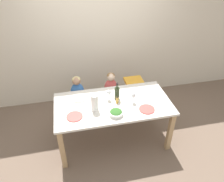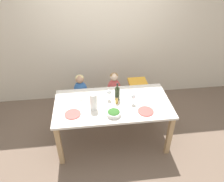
# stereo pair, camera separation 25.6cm
# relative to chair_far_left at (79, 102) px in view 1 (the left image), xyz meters

# --- Properties ---
(ground_plane) EXTENTS (14.00, 14.00, 0.00)m
(ground_plane) POSITION_rel_chair_far_left_xyz_m (0.50, -0.67, -0.37)
(ground_plane) COLOR #705B4C
(wall_back) EXTENTS (10.00, 0.06, 2.70)m
(wall_back) POSITION_rel_chair_far_left_xyz_m (0.50, 0.69, 0.98)
(wall_back) COLOR beige
(wall_back) RESTS_ON ground_plane
(dining_table) EXTENTS (1.78, 0.91, 0.78)m
(dining_table) POSITION_rel_chair_far_left_xyz_m (0.50, -0.67, 0.31)
(dining_table) COLOR silver
(dining_table) RESTS_ON ground_plane
(chair_far_left) EXTENTS (0.39, 0.38, 0.45)m
(chair_far_left) POSITION_rel_chair_far_left_xyz_m (0.00, 0.00, 0.00)
(chair_far_left) COLOR silver
(chair_far_left) RESTS_ON ground_plane
(chair_far_center) EXTENTS (0.39, 0.38, 0.45)m
(chair_far_center) POSITION_rel_chair_far_left_xyz_m (0.61, 0.00, 0.00)
(chair_far_center) COLOR silver
(chair_far_center) RESTS_ON ground_plane
(chair_right_highchair) EXTENTS (0.33, 0.33, 0.71)m
(chair_right_highchair) POSITION_rel_chair_far_left_xyz_m (1.05, -0.00, 0.17)
(chair_right_highchair) COLOR silver
(chair_right_highchair) RESTS_ON ground_plane
(person_child_left) EXTENTS (0.24, 0.20, 0.46)m
(person_child_left) POSITION_rel_chair_far_left_xyz_m (0.00, 0.00, 0.30)
(person_child_left) COLOR #3366B2
(person_child_left) RESTS_ON chair_far_left
(person_child_center) EXTENTS (0.24, 0.20, 0.46)m
(person_child_center) POSITION_rel_chair_far_left_xyz_m (0.61, 0.00, 0.30)
(person_child_center) COLOR #C64C4C
(person_child_center) RESTS_ON chair_far_center
(wine_bottle) EXTENTS (0.08, 0.08, 0.29)m
(wine_bottle) POSITION_rel_chair_far_left_xyz_m (0.58, -0.57, 0.52)
(wine_bottle) COLOR #232D19
(wine_bottle) RESTS_ON dining_table
(paper_towel_roll) EXTENTS (0.11, 0.11, 0.26)m
(paper_towel_roll) POSITION_rel_chair_far_left_xyz_m (0.21, -0.76, 0.53)
(paper_towel_roll) COLOR white
(paper_towel_roll) RESTS_ON dining_table
(wine_glass_near) EXTENTS (0.07, 0.07, 0.18)m
(wine_glass_near) POSITION_rel_chair_far_left_xyz_m (0.81, -0.71, 0.53)
(wine_glass_near) COLOR white
(wine_glass_near) RESTS_ON dining_table
(wine_glass_far) EXTENTS (0.07, 0.07, 0.18)m
(wine_glass_far) POSITION_rel_chair_far_left_xyz_m (0.45, -0.56, 0.53)
(wine_glass_far) COLOR white
(wine_glass_far) RESTS_ON dining_table
(salad_bowl_large) EXTENTS (0.20, 0.20, 0.08)m
(salad_bowl_large) POSITION_rel_chair_far_left_xyz_m (0.48, -0.94, 0.44)
(salad_bowl_large) COLOR white
(salad_bowl_large) RESTS_ON dining_table
(dinner_plate_front_left) EXTENTS (0.23, 0.23, 0.01)m
(dinner_plate_front_left) POSITION_rel_chair_far_left_xyz_m (-0.10, -0.86, 0.41)
(dinner_plate_front_left) COLOR #D14C47
(dinner_plate_front_left) RESTS_ON dining_table
(dinner_plate_back_left) EXTENTS (0.23, 0.23, 0.01)m
(dinner_plate_back_left) POSITION_rel_chair_far_left_xyz_m (-0.00, -0.44, 0.41)
(dinner_plate_back_left) COLOR silver
(dinner_plate_back_left) RESTS_ON dining_table
(dinner_plate_back_right) EXTENTS (0.23, 0.23, 0.01)m
(dinner_plate_back_right) POSITION_rel_chair_far_left_xyz_m (1.09, -0.45, 0.41)
(dinner_plate_back_right) COLOR silver
(dinner_plate_back_right) RESTS_ON dining_table
(dinner_plate_front_right) EXTENTS (0.23, 0.23, 0.01)m
(dinner_plate_front_right) POSITION_rel_chair_far_left_xyz_m (0.95, -0.92, 0.41)
(dinner_plate_front_right) COLOR #D14C47
(dinner_plate_front_right) RESTS_ON dining_table
(condiment_bottle_hot_sauce) EXTENTS (0.04, 0.04, 0.13)m
(condiment_bottle_hot_sauce) POSITION_rel_chair_far_left_xyz_m (0.56, -0.68, 0.46)
(condiment_bottle_hot_sauce) COLOR #BC8E33
(condiment_bottle_hot_sauce) RESTS_ON dining_table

